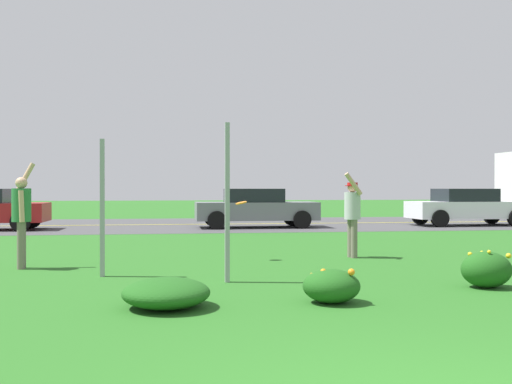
# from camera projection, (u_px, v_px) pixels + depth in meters

# --- Properties ---
(ground_plane) EXTENTS (120.00, 120.00, 0.00)m
(ground_plane) POSITION_uv_depth(u_px,v_px,m) (248.00, 251.00, 14.10)
(ground_plane) COLOR #26601E
(highway_strip) EXTENTS (120.00, 9.97, 0.01)m
(highway_strip) POSITION_uv_depth(u_px,v_px,m) (213.00, 224.00, 24.61)
(highway_strip) COLOR #424244
(highway_strip) RESTS_ON ground
(highway_center_stripe) EXTENTS (120.00, 0.16, 0.00)m
(highway_center_stripe) POSITION_uv_depth(u_px,v_px,m) (213.00, 224.00, 24.61)
(highway_center_stripe) COLOR yellow
(highway_center_stripe) RESTS_ON ground
(daylily_clump_front_left) EXTENTS (0.74, 0.72, 0.46)m
(daylily_clump_front_left) POSITION_uv_depth(u_px,v_px,m) (331.00, 286.00, 7.73)
(daylily_clump_front_left) COLOR #1E5619
(daylily_clump_front_left) RESTS_ON ground
(daylily_clump_near_camera) EXTENTS (0.75, 0.65, 0.57)m
(daylily_clump_near_camera) POSITION_uv_depth(u_px,v_px,m) (486.00, 269.00, 8.91)
(daylily_clump_near_camera) COLOR #1E5619
(daylily_clump_near_camera) RESTS_ON ground
(daylily_clump_mid_left) EXTENTS (1.08, 1.18, 0.36)m
(daylily_clump_mid_left) POSITION_uv_depth(u_px,v_px,m) (166.00, 293.00, 7.41)
(daylily_clump_mid_left) COLOR #1E5619
(daylily_clump_mid_left) RESTS_ON ground
(sign_post_near_path) EXTENTS (0.07, 0.10, 2.28)m
(sign_post_near_path) POSITION_uv_depth(u_px,v_px,m) (102.00, 208.00, 10.03)
(sign_post_near_path) COLOR #93969B
(sign_post_near_path) RESTS_ON ground
(sign_post_by_roadside) EXTENTS (0.07, 0.10, 2.49)m
(sign_post_by_roadside) POSITION_uv_depth(u_px,v_px,m) (227.00, 202.00, 9.42)
(sign_post_by_roadside) COLOR #93969B
(sign_post_by_roadside) RESTS_ON ground
(person_thrower_green_shirt) EXTENTS (0.38, 0.51, 1.95)m
(person_thrower_green_shirt) POSITION_uv_depth(u_px,v_px,m) (22.00, 213.00, 11.02)
(person_thrower_green_shirt) COLOR #287038
(person_thrower_green_shirt) RESTS_ON ground
(person_catcher_red_cap_gray_shirt) EXTENTS (0.41, 0.52, 1.80)m
(person_catcher_red_cap_gray_shirt) POSITION_uv_depth(u_px,v_px,m) (352.00, 212.00, 12.78)
(person_catcher_red_cap_gray_shirt) COLOR #B2B2B7
(person_catcher_red_cap_gray_shirt) RESTS_ON ground
(frisbee_orange) EXTENTS (0.23, 0.23, 0.09)m
(frisbee_orange) POSITION_uv_depth(u_px,v_px,m) (241.00, 203.00, 12.35)
(frisbee_orange) COLOR orange
(car_gray_center_right) EXTENTS (4.50, 2.00, 1.45)m
(car_gray_center_right) POSITION_uv_depth(u_px,v_px,m) (255.00, 208.00, 22.60)
(car_gray_center_right) COLOR slate
(car_gray_center_right) RESTS_ON ground
(car_white_rightmost) EXTENTS (4.50, 2.00, 1.45)m
(car_white_rightmost) POSITION_uv_depth(u_px,v_px,m) (466.00, 207.00, 23.84)
(car_white_rightmost) COLOR silver
(car_white_rightmost) RESTS_ON ground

